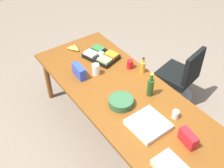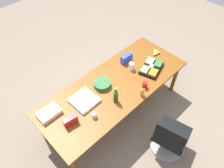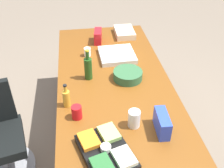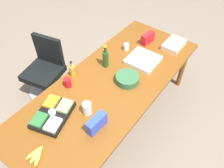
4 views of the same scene
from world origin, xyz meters
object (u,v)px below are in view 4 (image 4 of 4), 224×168
(banana_bunch, at_px, (36,155))
(paper_cup, at_px, (126,47))
(mayo_jar, at_px, (87,108))
(dressing_bottle, at_px, (72,70))
(veggie_tray, at_px, (53,114))
(office_chair, at_px, (46,74))
(pizza_box, at_px, (143,60))
(salad_bowl, at_px, (127,79))
(conference_table, at_px, (111,87))
(chip_bag_blue, at_px, (97,123))
(chip_bag_red, at_px, (148,38))
(red_solo_cup, at_px, (68,83))
(wine_bottle, at_px, (106,58))
(sheet_cake, at_px, (174,45))

(banana_bunch, distance_m, paper_cup, 1.71)
(mayo_jar, relative_size, dressing_bottle, 0.66)
(veggie_tray, height_order, mayo_jar, mayo_jar)
(office_chair, bearing_deg, pizza_box, 118.51)
(salad_bowl, distance_m, paper_cup, 0.58)
(banana_bunch, bearing_deg, conference_table, -179.02)
(pizza_box, bearing_deg, salad_bowl, 3.57)
(chip_bag_blue, bearing_deg, mayo_jar, -112.90)
(banana_bunch, height_order, pizza_box, pizza_box)
(dressing_bottle, xyz_separation_m, paper_cup, (-0.78, 0.22, -0.03))
(chip_bag_red, bearing_deg, red_solo_cup, -13.10)
(chip_bag_blue, distance_m, pizza_box, 1.10)
(office_chair, height_order, wine_bottle, wine_bottle)
(chip_bag_blue, bearing_deg, conference_table, -155.26)
(salad_bowl, distance_m, pizza_box, 0.40)
(mayo_jar, distance_m, red_solo_cup, 0.44)
(red_solo_cup, bearing_deg, salad_bowl, 133.37)
(veggie_tray, xyz_separation_m, salad_bowl, (-0.85, 0.31, 0.00))
(chip_bag_blue, distance_m, chip_bag_red, 1.49)
(chip_bag_red, bearing_deg, chip_bag_blue, 12.30)
(chip_bag_red, distance_m, pizza_box, 0.41)
(chip_bag_blue, distance_m, veggie_tray, 0.46)
(conference_table, bearing_deg, mayo_jar, 7.61)
(conference_table, xyz_separation_m, red_solo_cup, (0.32, -0.35, 0.12))
(mayo_jar, xyz_separation_m, wine_bottle, (-0.67, -0.29, 0.05))
(chip_bag_blue, height_order, veggie_tray, chip_bag_blue)
(banana_bunch, bearing_deg, wine_bottle, -169.12)
(office_chair, height_order, sheet_cake, office_chair)
(sheet_cake, height_order, wine_bottle, wine_bottle)
(banana_bunch, bearing_deg, chip_bag_blue, 156.57)
(office_chair, relative_size, salad_bowl, 3.25)
(chip_bag_red, height_order, dressing_bottle, dressing_bottle)
(dressing_bottle, bearing_deg, paper_cup, 164.26)
(chip_bag_red, height_order, paper_cup, chip_bag_red)
(salad_bowl, height_order, sheet_cake, salad_bowl)
(conference_table, bearing_deg, chip_bag_blue, 24.74)
(sheet_cake, bearing_deg, dressing_bottle, -29.84)
(conference_table, height_order, veggie_tray, veggie_tray)
(salad_bowl, xyz_separation_m, pizza_box, (-0.40, -0.04, -0.02))
(veggie_tray, bearing_deg, mayo_jar, 135.23)
(office_chair, height_order, paper_cup, office_chair)
(veggie_tray, xyz_separation_m, wine_bottle, (-0.91, -0.05, 0.08))
(conference_table, xyz_separation_m, sheet_cake, (-1.05, 0.26, 0.10))
(office_chair, bearing_deg, conference_table, 95.35)
(mayo_jar, bearing_deg, salad_bowl, 173.44)
(office_chair, bearing_deg, red_solo_cup, 73.88)
(veggie_tray, bearing_deg, dressing_bottle, -155.10)
(wine_bottle, xyz_separation_m, red_solo_cup, (0.52, -0.13, -0.06))
(salad_bowl, bearing_deg, paper_cup, -144.23)
(chip_bag_red, xyz_separation_m, red_solo_cup, (1.23, -0.29, -0.01))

